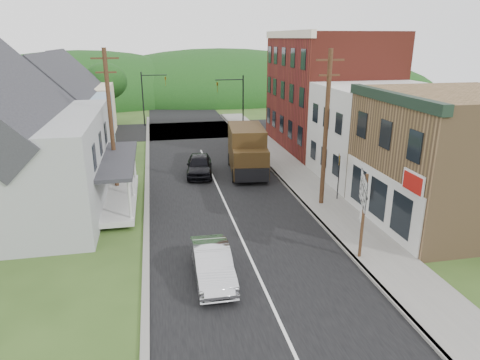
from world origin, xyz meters
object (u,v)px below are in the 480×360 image
delivery_van (247,151)px  route_sign_cluster (363,204)px  silver_sedan (213,264)px  dark_sedan (199,165)px  warning_sign (339,170)px

delivery_van → route_sign_cluster: bearing=-74.8°
silver_sedan → dark_sedan: size_ratio=0.97×
dark_sedan → route_sign_cluster: bearing=-61.1°
dark_sedan → route_sign_cluster: size_ratio=1.13×
delivery_van → warning_sign: 7.92m
dark_sedan → warning_sign: warning_sign is taller
dark_sedan → warning_sign: size_ratio=1.52×
silver_sedan → route_sign_cluster: 6.98m
route_sign_cluster → silver_sedan: bearing=-155.7°
silver_sedan → route_sign_cluster: (6.69, 0.39, 1.97)m
warning_sign → route_sign_cluster: bearing=-86.4°
silver_sedan → warning_sign: (8.69, 7.37, 1.30)m
silver_sedan → delivery_van: size_ratio=0.68×
silver_sedan → delivery_van: delivery_van is taller
delivery_van → route_sign_cluster: (2.15, -13.72, 0.97)m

